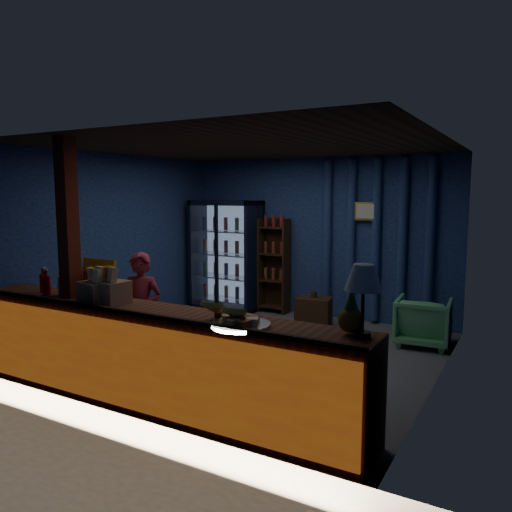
{
  "coord_description": "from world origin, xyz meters",
  "views": [
    {
      "loc": [
        3.15,
        -5.4,
        2.03
      ],
      "look_at": [
        0.21,
        -0.2,
        1.27
      ],
      "focal_mm": 35.0,
      "sensor_mm": 36.0,
      "label": 1
    }
  ],
  "objects_px": {
    "shopkeeper": "(141,313)",
    "pastry_tray": "(241,323)",
    "green_chair": "(423,322)",
    "table_lamp": "(364,280)"
  },
  "relations": [
    {
      "from": "shopkeeper",
      "to": "pastry_tray",
      "type": "bearing_deg",
      "value": -38.38
    },
    {
      "from": "pastry_tray",
      "to": "table_lamp",
      "type": "xyz_separation_m",
      "value": [
        0.96,
        0.19,
        0.41
      ]
    },
    {
      "from": "table_lamp",
      "to": "shopkeeper",
      "type": "bearing_deg",
      "value": 168.08
    },
    {
      "from": "shopkeeper",
      "to": "green_chair",
      "type": "xyz_separation_m",
      "value": [
        2.59,
        2.61,
        -0.36
      ]
    },
    {
      "from": "pastry_tray",
      "to": "green_chair",
      "type": "bearing_deg",
      "value": 76.49
    },
    {
      "from": "green_chair",
      "to": "pastry_tray",
      "type": "distance_m",
      "value": 3.53
    },
    {
      "from": "green_chair",
      "to": "table_lamp",
      "type": "xyz_separation_m",
      "value": [
        0.15,
        -3.18,
        1.06
      ]
    },
    {
      "from": "shopkeeper",
      "to": "green_chair",
      "type": "height_order",
      "value": "shopkeeper"
    },
    {
      "from": "shopkeeper",
      "to": "pastry_tray",
      "type": "relative_size",
      "value": 2.76
    },
    {
      "from": "green_chair",
      "to": "pastry_tray",
      "type": "bearing_deg",
      "value": 72.18
    }
  ]
}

